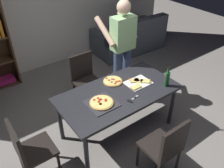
% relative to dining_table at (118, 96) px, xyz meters
% --- Properties ---
extents(ground_plane, '(12.00, 12.00, 0.00)m').
position_rel_dining_table_xyz_m(ground_plane, '(0.00, 0.00, -0.68)').
color(ground_plane, gray).
extents(back_wall, '(6.40, 0.10, 2.80)m').
position_rel_dining_table_xyz_m(back_wall, '(0.00, 2.60, 0.72)').
color(back_wall, silver).
rests_on(back_wall, ground_plane).
extents(dining_table, '(1.69, 0.88, 0.75)m').
position_rel_dining_table_xyz_m(dining_table, '(0.00, 0.00, 0.00)').
color(dining_table, '#232328').
rests_on(dining_table, ground_plane).
extents(chair_near_camera, '(0.42, 0.42, 0.90)m').
position_rel_dining_table_xyz_m(chair_near_camera, '(-0.00, -0.93, -0.16)').
color(chair_near_camera, black).
rests_on(chair_near_camera, ground_plane).
extents(chair_far_side, '(0.42, 0.42, 0.90)m').
position_rel_dining_table_xyz_m(chair_far_side, '(0.00, 0.93, -0.16)').
color(chair_far_side, black).
rests_on(chair_far_side, ground_plane).
extents(chair_left_end, '(0.42, 0.42, 0.90)m').
position_rel_dining_table_xyz_m(chair_left_end, '(-1.33, 0.00, -0.16)').
color(chair_left_end, black).
rests_on(chair_left_end, ground_plane).
extents(couch, '(1.73, 0.91, 0.85)m').
position_rel_dining_table_xyz_m(couch, '(1.90, 1.99, -0.37)').
color(couch, '#4C515B').
rests_on(couch, ground_plane).
extents(person_serving_pizza, '(0.55, 0.54, 1.75)m').
position_rel_dining_table_xyz_m(person_serving_pizza, '(0.62, 0.71, 0.32)').
color(person_serving_pizza, '#38476B').
rests_on(person_serving_pizza, ground_plane).
extents(pepperoni_pizza_on_tray, '(0.37, 0.37, 0.04)m').
position_rel_dining_table_xyz_m(pepperoni_pizza_on_tray, '(-0.33, -0.07, 0.09)').
color(pepperoni_pizza_on_tray, '#2D2D33').
rests_on(pepperoni_pizza_on_tray, dining_table).
extents(pizza_slices_on_towel, '(0.36, 0.28, 0.03)m').
position_rel_dining_table_xyz_m(pizza_slices_on_towel, '(0.36, -0.00, 0.09)').
color(pizza_slices_on_towel, white).
rests_on(pizza_slices_on_towel, dining_table).
extents(wine_bottle, '(0.07, 0.07, 0.32)m').
position_rel_dining_table_xyz_m(wine_bottle, '(0.64, -0.29, 0.19)').
color(wine_bottle, '#194723').
rests_on(wine_bottle, dining_table).
extents(kitchen_scissors, '(0.20, 0.09, 0.01)m').
position_rel_dining_table_xyz_m(kitchen_scissors, '(0.03, -0.25, 0.08)').
color(kitchen_scissors, silver).
rests_on(kitchen_scissors, dining_table).
extents(second_pizza_plain, '(0.28, 0.28, 0.03)m').
position_rel_dining_table_xyz_m(second_pizza_plain, '(0.08, 0.25, 0.09)').
color(second_pizza_plain, tan).
rests_on(second_pizza_plain, dining_table).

